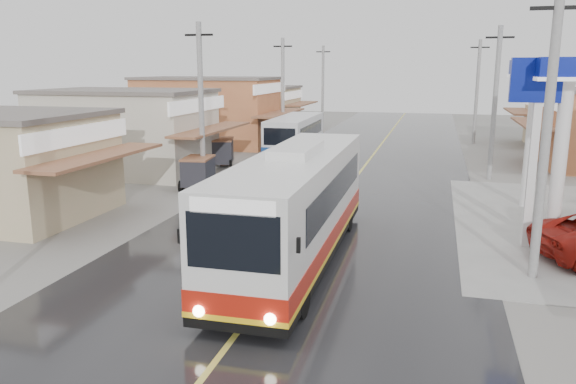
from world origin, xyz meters
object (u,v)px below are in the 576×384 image
(coach_bus, at_px, (297,206))
(tricycle_near, at_px, (198,171))
(second_bus, at_px, (295,136))
(cyclist, at_px, (280,176))
(tricycle_far, at_px, (221,151))

(coach_bus, relative_size, tricycle_near, 5.42)
(second_bus, xyz_separation_m, cyclist, (1.50, -9.01, -0.87))
(second_bus, relative_size, cyclist, 4.47)
(second_bus, bearing_deg, cyclist, -81.84)
(tricycle_far, bearing_deg, coach_bus, -77.40)
(cyclist, bearing_deg, second_bus, 80.69)
(cyclist, relative_size, tricycle_far, 0.77)
(second_bus, distance_m, cyclist, 9.18)
(tricycle_near, bearing_deg, second_bus, 69.88)
(cyclist, bearing_deg, tricycle_near, -177.29)
(second_bus, xyz_separation_m, tricycle_far, (-3.57, -4.12, -0.49))
(coach_bus, xyz_separation_m, second_bus, (-4.90, 19.26, -0.25))
(tricycle_near, height_order, tricycle_far, tricycle_far)
(second_bus, xyz_separation_m, tricycle_near, (-2.27, -10.49, -0.56))
(cyclist, bearing_deg, coach_bus, -90.41)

